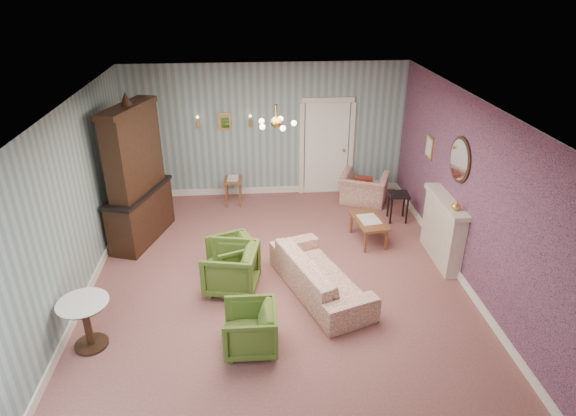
{
  "coord_description": "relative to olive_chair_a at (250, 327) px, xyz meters",
  "views": [
    {
      "loc": [
        -0.39,
        -6.77,
        4.6
      ],
      "look_at": [
        0.2,
        0.4,
        1.1
      ],
      "focal_mm": 30.71,
      "sensor_mm": 36.0,
      "label": 1
    }
  ],
  "objects": [
    {
      "name": "floor",
      "position": [
        0.47,
        1.61,
        -0.36
      ],
      "size": [
        7.0,
        7.0,
        0.0
      ],
      "primitive_type": "plane",
      "color": "#895550",
      "rests_on": "ground"
    },
    {
      "name": "ceiling",
      "position": [
        0.47,
        1.61,
        2.54
      ],
      "size": [
        7.0,
        7.0,
        0.0
      ],
      "primitive_type": "plane",
      "rotation": [
        3.14,
        0.0,
        0.0
      ],
      "color": "white",
      "rests_on": "ground"
    },
    {
      "name": "wall_back",
      "position": [
        0.47,
        5.11,
        1.09
      ],
      "size": [
        6.0,
        0.0,
        6.0
      ],
      "primitive_type": "plane",
      "rotation": [
        1.57,
        0.0,
        0.0
      ],
      "color": "slate",
      "rests_on": "ground"
    },
    {
      "name": "wall_front",
      "position": [
        0.47,
        -1.89,
        1.09
      ],
      "size": [
        6.0,
        0.0,
        6.0
      ],
      "primitive_type": "plane",
      "rotation": [
        -1.57,
        0.0,
        0.0
      ],
      "color": "slate",
      "rests_on": "ground"
    },
    {
      "name": "wall_left",
      "position": [
        -2.53,
        1.61,
        1.09
      ],
      "size": [
        0.0,
        7.0,
        7.0
      ],
      "primitive_type": "plane",
      "rotation": [
        1.57,
        0.0,
        1.57
      ],
      "color": "slate",
      "rests_on": "ground"
    },
    {
      "name": "wall_right",
      "position": [
        3.47,
        1.61,
        1.09
      ],
      "size": [
        0.0,
        7.0,
        7.0
      ],
      "primitive_type": "plane",
      "rotation": [
        1.57,
        0.0,
        -1.57
      ],
      "color": "slate",
      "rests_on": "ground"
    },
    {
      "name": "wall_right_floral",
      "position": [
        3.46,
        1.61,
        1.09
      ],
      "size": [
        0.0,
        7.0,
        7.0
      ],
      "primitive_type": "plane",
      "rotation": [
        1.57,
        0.0,
        -1.57
      ],
      "color": "#AF5768",
      "rests_on": "ground"
    },
    {
      "name": "door",
      "position": [
        1.77,
        5.07,
        0.72
      ],
      "size": [
        1.12,
        0.12,
        2.16
      ],
      "primitive_type": null,
      "color": "white",
      "rests_on": "floor"
    },
    {
      "name": "olive_chair_a",
      "position": [
        0.0,
        0.0,
        0.0
      ],
      "size": [
        0.66,
        0.7,
        0.72
      ],
      "primitive_type": "imported",
      "rotation": [
        0.0,
        0.0,
        -1.58
      ],
      "color": "#496423",
      "rests_on": "floor"
    },
    {
      "name": "olive_chair_b",
      "position": [
        -0.27,
        1.41,
        0.05
      ],
      "size": [
        0.88,
        0.92,
        0.82
      ],
      "primitive_type": "imported",
      "rotation": [
        0.0,
        0.0,
        -1.76
      ],
      "color": "#496423",
      "rests_on": "floor"
    },
    {
      "name": "olive_chair_c",
      "position": [
        -0.27,
        1.81,
        0.0
      ],
      "size": [
        0.86,
        0.89,
        0.72
      ],
      "primitive_type": "imported",
      "rotation": [
        0.0,
        0.0,
        -1.2
      ],
      "color": "#496423",
      "rests_on": "floor"
    },
    {
      "name": "sofa_chintz",
      "position": [
        1.11,
        1.22,
        0.06
      ],
      "size": [
        1.31,
        2.23,
        0.84
      ],
      "primitive_type": "imported",
      "rotation": [
        0.0,
        0.0,
        1.91
      ],
      "color": "#9B433E",
      "rests_on": "floor"
    },
    {
      "name": "wingback_chair",
      "position": [
        2.52,
        4.43,
        0.07
      ],
      "size": [
        1.15,
        0.97,
        0.86
      ],
      "primitive_type": "imported",
      "rotation": [
        0.0,
        0.0,
        2.75
      ],
      "color": "#9B433E",
      "rests_on": "floor"
    },
    {
      "name": "dresser",
      "position": [
        -1.97,
        3.19,
        1.0
      ],
      "size": [
        1.04,
        1.72,
        2.71
      ],
      "primitive_type": null,
      "rotation": [
        0.0,
        0.0,
        -0.32
      ],
      "color": "black",
      "rests_on": "floor"
    },
    {
      "name": "fireplace",
      "position": [
        3.33,
        2.01,
        0.22
      ],
      "size": [
        0.3,
        1.4,
        1.16
      ],
      "primitive_type": null,
      "color": "beige",
      "rests_on": "floor"
    },
    {
      "name": "mantel_vase",
      "position": [
        3.31,
        1.61,
        0.88
      ],
      "size": [
        0.15,
        0.15,
        0.15
      ],
      "primitive_type": "imported",
      "color": "gold",
      "rests_on": "fireplace"
    },
    {
      "name": "oval_mirror",
      "position": [
        3.43,
        2.01,
        1.49
      ],
      "size": [
        0.04,
        0.76,
        0.84
      ],
      "primitive_type": null,
      "color": "white",
      "rests_on": "wall_right"
    },
    {
      "name": "framed_print",
      "position": [
        3.44,
        3.36,
        1.24
      ],
      "size": [
        0.04,
        0.34,
        0.42
      ],
      "primitive_type": null,
      "color": "gold",
      "rests_on": "wall_right"
    },
    {
      "name": "coffee_table",
      "position": [
        2.23,
        2.73,
        -0.13
      ],
      "size": [
        0.62,
        0.96,
        0.46
      ],
      "primitive_type": null,
      "rotation": [
        0.0,
        0.0,
        0.14
      ],
      "color": "brown",
      "rests_on": "floor"
    },
    {
      "name": "side_table_black",
      "position": [
        3.0,
        3.52,
        -0.06
      ],
      "size": [
        0.43,
        0.43,
        0.59
      ],
      "primitive_type": null,
      "rotation": [
        0.0,
        0.0,
        -0.09
      ],
      "color": "black",
      "rests_on": "floor"
    },
    {
      "name": "pedestal_table",
      "position": [
        -2.15,
        0.23,
        0.01
      ],
      "size": [
        0.78,
        0.78,
        0.73
      ],
      "primitive_type": null,
      "rotation": [
        0.0,
        0.0,
        0.2
      ],
      "color": "black",
      "rests_on": "floor"
    },
    {
      "name": "nesting_table",
      "position": [
        -0.3,
        4.6,
        -0.05
      ],
      "size": [
        0.4,
        0.5,
        0.62
      ],
      "primitive_type": null,
      "rotation": [
        0.0,
        0.0,
        -0.05
      ],
      "color": "brown",
      "rests_on": "floor"
    },
    {
      "name": "gilt_mirror_back",
      "position": [
        -0.43,
        5.07,
        1.34
      ],
      "size": [
        0.28,
        0.06,
        0.36
      ],
      "primitive_type": null,
      "color": "gold",
      "rests_on": "wall_back"
    },
    {
      "name": "sconce_left",
      "position": [
        -0.98,
        5.05,
        1.34
      ],
      "size": [
        0.16,
        0.12,
        0.3
      ],
      "primitive_type": null,
      "color": "gold",
      "rests_on": "wall_back"
    },
    {
      "name": "sconce_right",
      "position": [
        0.12,
        5.05,
        1.34
      ],
      "size": [
        0.16,
        0.12,
        0.3
      ],
      "primitive_type": null,
      "color": "gold",
      "rests_on": "wall_back"
    },
    {
      "name": "chandelier",
      "position": [
        0.47,
        1.61,
        2.27
      ],
      "size": [
        0.56,
        0.56,
        0.36
      ],
      "primitive_type": null,
      "color": "gold",
      "rests_on": "ceiling"
    },
    {
      "name": "burgundy_cushion",
      "position": [
        2.47,
        4.28,
        0.12
      ],
      "size": [
        0.41,
        0.28,
        0.39
      ],
      "primitive_type": "cube",
      "rotation": [
        0.17,
        0.0,
        -0.35
      ],
      "color": "maroon",
      "rests_on": "wingback_chair"
    }
  ]
}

